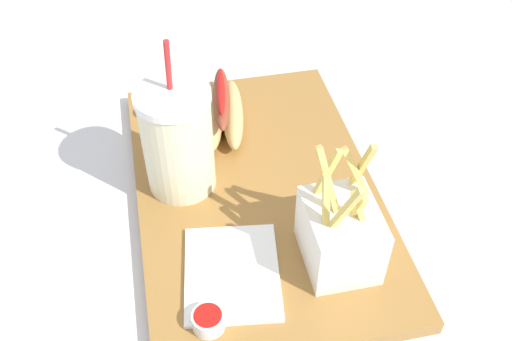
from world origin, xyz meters
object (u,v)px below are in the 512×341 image
at_px(fries_basket, 340,233).
at_px(ketchup_cup_1, 208,320).
at_px(napkin_stack, 232,273).
at_px(hot_dog_1, 222,110).
at_px(ketchup_cup_2, 152,110).
at_px(soda_cup, 178,140).

xyz_separation_m(fries_basket, ketchup_cup_1, (-0.06, 0.16, -0.03)).
distance_m(ketchup_cup_1, napkin_stack, 0.07).
distance_m(fries_basket, napkin_stack, 0.13).
xyz_separation_m(hot_dog_1, ketchup_cup_2, (0.04, 0.10, -0.02)).
xyz_separation_m(ketchup_cup_2, napkin_stack, (-0.31, -0.07, -0.01)).
relative_size(fries_basket, ketchup_cup_2, 4.55).
height_order(ketchup_cup_1, ketchup_cup_2, ketchup_cup_1).
bearing_deg(napkin_stack, ketchup_cup_1, 149.01).
xyz_separation_m(ketchup_cup_1, ketchup_cup_2, (0.37, 0.03, -0.00)).
relative_size(ketchup_cup_1, ketchup_cup_2, 0.99).
bearing_deg(hot_dog_1, soda_cup, 146.23).
distance_m(soda_cup, ketchup_cup_1, 0.23).
height_order(fries_basket, napkin_stack, fries_basket).
distance_m(soda_cup, fries_basket, 0.23).
bearing_deg(fries_basket, soda_cup, 45.26).
bearing_deg(ketchup_cup_2, hot_dog_1, -112.01).
height_order(fries_basket, hot_dog_1, fries_basket).
height_order(soda_cup, napkin_stack, soda_cup).
xyz_separation_m(soda_cup, ketchup_cup_2, (0.15, 0.03, -0.07)).
relative_size(fries_basket, hot_dog_1, 0.99).
xyz_separation_m(ketchup_cup_1, napkin_stack, (0.06, -0.04, -0.01)).
bearing_deg(napkin_stack, ketchup_cup_2, 11.81).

